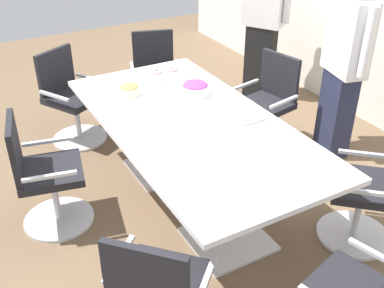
{
  "coord_description": "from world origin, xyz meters",
  "views": [
    {
      "loc": [
        2.72,
        -1.52,
        2.4
      ],
      "look_at": [
        0.0,
        0.0,
        0.55
      ],
      "focal_mm": 43.86,
      "sensor_mm": 36.0,
      "label": 1
    }
  ],
  "objects_px": {
    "office_chair_3": "(71,102)",
    "napkin_pile": "(247,115)",
    "office_chair_0": "(371,193)",
    "person_standing_0": "(263,18)",
    "snack_bowl_candy_mix": "(195,88)",
    "office_chair_2": "(156,81)",
    "office_chair_4": "(44,179)",
    "person_standing_1": "(344,64)",
    "conference_table": "(192,136)",
    "donut_platter": "(169,75)",
    "snack_bowl_cookies": "(130,89)",
    "office_chair_1": "(266,108)"
  },
  "relations": [
    {
      "from": "person_standing_0",
      "to": "person_standing_1",
      "type": "height_order",
      "value": "person_standing_0"
    },
    {
      "from": "conference_table",
      "to": "office_chair_0",
      "type": "bearing_deg",
      "value": 41.58
    },
    {
      "from": "office_chair_0",
      "to": "person_standing_0",
      "type": "distance_m",
      "value": 2.65
    },
    {
      "from": "snack_bowl_cookies",
      "to": "person_standing_1",
      "type": "bearing_deg",
      "value": 70.77
    },
    {
      "from": "office_chair_4",
      "to": "office_chair_3",
      "type": "bearing_deg",
      "value": 167.01
    },
    {
      "from": "person_standing_1",
      "to": "snack_bowl_cookies",
      "type": "distance_m",
      "value": 1.9
    },
    {
      "from": "conference_table",
      "to": "office_chair_2",
      "type": "xyz_separation_m",
      "value": [
        -1.57,
        0.43,
        -0.22
      ]
    },
    {
      "from": "office_chair_0",
      "to": "snack_bowl_candy_mix",
      "type": "xyz_separation_m",
      "value": [
        -1.42,
        -0.63,
        0.4
      ]
    },
    {
      "from": "donut_platter",
      "to": "snack_bowl_cookies",
      "type": "bearing_deg",
      "value": -68.08
    },
    {
      "from": "office_chair_4",
      "to": "snack_bowl_cookies",
      "type": "bearing_deg",
      "value": 124.9
    },
    {
      "from": "office_chair_2",
      "to": "snack_bowl_candy_mix",
      "type": "xyz_separation_m",
      "value": [
        1.16,
        -0.16,
        0.4
      ]
    },
    {
      "from": "office_chair_3",
      "to": "office_chair_4",
      "type": "height_order",
      "value": "same"
    },
    {
      "from": "conference_table",
      "to": "snack_bowl_cookies",
      "type": "relative_size",
      "value": 13.69
    },
    {
      "from": "office_chair_1",
      "to": "office_chair_4",
      "type": "xyz_separation_m",
      "value": [
        0.15,
        -2.15,
        0.0
      ]
    },
    {
      "from": "office_chair_2",
      "to": "office_chair_3",
      "type": "relative_size",
      "value": 1.0
    },
    {
      "from": "conference_table",
      "to": "office_chair_1",
      "type": "bearing_deg",
      "value": 113.02
    },
    {
      "from": "office_chair_0",
      "to": "napkin_pile",
      "type": "bearing_deg",
      "value": 73.17
    },
    {
      "from": "office_chair_3",
      "to": "office_chair_2",
      "type": "bearing_deg",
      "value": 155.25
    },
    {
      "from": "donut_platter",
      "to": "snack_bowl_candy_mix",
      "type": "bearing_deg",
      "value": 3.23
    },
    {
      "from": "office_chair_3",
      "to": "napkin_pile",
      "type": "distance_m",
      "value": 1.93
    },
    {
      "from": "napkin_pile",
      "to": "conference_table",
      "type": "bearing_deg",
      "value": -112.52
    },
    {
      "from": "conference_table",
      "to": "snack_bowl_candy_mix",
      "type": "distance_m",
      "value": 0.52
    },
    {
      "from": "office_chair_0",
      "to": "snack_bowl_cookies",
      "type": "xyz_separation_m",
      "value": [
        -1.67,
        -1.12,
        0.39
      ]
    },
    {
      "from": "conference_table",
      "to": "office_chair_4",
      "type": "xyz_separation_m",
      "value": [
        -0.3,
        -1.09,
        -0.22
      ]
    },
    {
      "from": "office_chair_3",
      "to": "snack_bowl_cookies",
      "type": "relative_size",
      "value": 5.19
    },
    {
      "from": "donut_platter",
      "to": "napkin_pile",
      "type": "height_order",
      "value": "napkin_pile"
    },
    {
      "from": "office_chair_0",
      "to": "person_standing_1",
      "type": "xyz_separation_m",
      "value": [
        -1.04,
        0.67,
        0.49
      ]
    },
    {
      "from": "office_chair_0",
      "to": "office_chair_3",
      "type": "relative_size",
      "value": 1.0
    },
    {
      "from": "office_chair_0",
      "to": "snack_bowl_candy_mix",
      "type": "height_order",
      "value": "office_chair_0"
    },
    {
      "from": "snack_bowl_candy_mix",
      "to": "donut_platter",
      "type": "height_order",
      "value": "snack_bowl_candy_mix"
    },
    {
      "from": "napkin_pile",
      "to": "office_chair_0",
      "type": "bearing_deg",
      "value": 30.94
    },
    {
      "from": "snack_bowl_candy_mix",
      "to": "office_chair_0",
      "type": "bearing_deg",
      "value": 23.9
    },
    {
      "from": "conference_table",
      "to": "office_chair_3",
      "type": "xyz_separation_m",
      "value": [
        -1.5,
        -0.53,
        -0.22
      ]
    },
    {
      "from": "office_chair_3",
      "to": "office_chair_0",
      "type": "bearing_deg",
      "value": 90.49
    },
    {
      "from": "office_chair_3",
      "to": "office_chair_4",
      "type": "relative_size",
      "value": 1.0
    },
    {
      "from": "office_chair_3",
      "to": "napkin_pile",
      "type": "relative_size",
      "value": 4.68
    },
    {
      "from": "office_chair_0",
      "to": "donut_platter",
      "type": "bearing_deg",
      "value": 61.63
    },
    {
      "from": "office_chair_0",
      "to": "person_standing_1",
      "type": "relative_size",
      "value": 0.53
    },
    {
      "from": "office_chair_3",
      "to": "person_standing_0",
      "type": "height_order",
      "value": "person_standing_0"
    },
    {
      "from": "office_chair_0",
      "to": "person_standing_0",
      "type": "height_order",
      "value": "person_standing_0"
    },
    {
      "from": "person_standing_1",
      "to": "office_chair_3",
      "type": "bearing_deg",
      "value": 68.42
    },
    {
      "from": "donut_platter",
      "to": "office_chair_0",
      "type": "bearing_deg",
      "value": 19.39
    },
    {
      "from": "conference_table",
      "to": "person_standing_0",
      "type": "distance_m",
      "value": 2.27
    },
    {
      "from": "conference_table",
      "to": "person_standing_1",
      "type": "bearing_deg",
      "value": 91.47
    },
    {
      "from": "conference_table",
      "to": "napkin_pile",
      "type": "relative_size",
      "value": 12.35
    },
    {
      "from": "office_chair_4",
      "to": "person_standing_1",
      "type": "height_order",
      "value": "person_standing_1"
    },
    {
      "from": "office_chair_3",
      "to": "office_chair_4",
      "type": "bearing_deg",
      "value": 35.86
    },
    {
      "from": "person_standing_1",
      "to": "snack_bowl_candy_mix",
      "type": "xyz_separation_m",
      "value": [
        -0.37,
        -1.3,
        -0.09
      ]
    },
    {
      "from": "donut_platter",
      "to": "conference_table",
      "type": "bearing_deg",
      "value": -15.63
    },
    {
      "from": "office_chair_0",
      "to": "donut_platter",
      "type": "relative_size",
      "value": 2.43
    }
  ]
}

